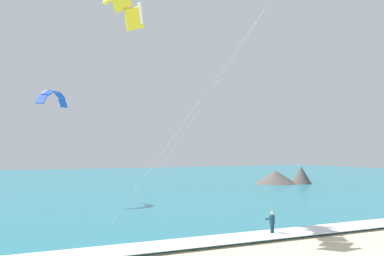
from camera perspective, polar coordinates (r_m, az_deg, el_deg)
sea at (r=88.25m, az=-11.56°, el=-6.45°), size 200.00×120.00×0.20m
surf_foam at (r=35.98m, az=16.45°, el=-11.64°), size 200.00×2.97×0.04m
surfboard at (r=33.01m, az=9.76°, el=-12.87°), size 0.85×1.47×0.09m
kitesurfer at (r=32.88m, az=9.73°, el=-11.30°), size 0.63×0.62×1.69m
kite_distant at (r=51.02m, az=-16.59°, el=3.72°), size 3.85×3.91×1.68m
headland_right at (r=81.41m, az=10.87°, el=-5.90°), size 9.53×7.98×3.20m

